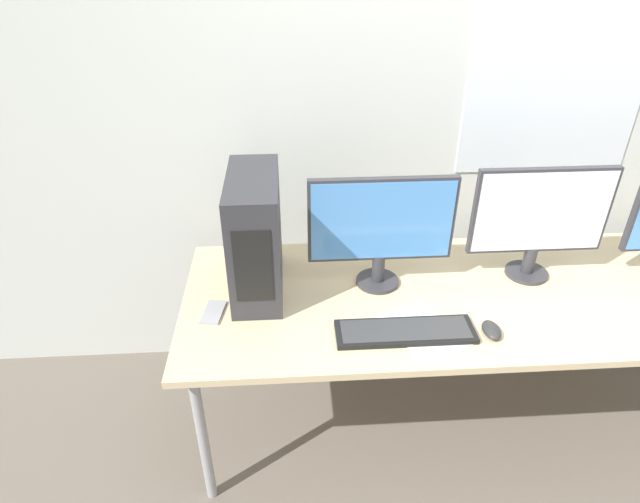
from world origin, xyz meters
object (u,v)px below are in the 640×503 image
keyboard (405,332)px  pc_tower (256,235)px  monitor_main (381,227)px  monitor_right_near (540,218)px  cell_phone (213,312)px  mouse (491,330)px

keyboard → pc_tower: bearing=148.0°
monitor_main → monitor_right_near: bearing=1.9°
pc_tower → keyboard: bearing=-32.0°
monitor_right_near → cell_phone: monitor_right_near is taller
monitor_right_near → keyboard: monitor_right_near is taller
pc_tower → mouse: (0.84, -0.35, -0.22)m
monitor_right_near → mouse: size_ratio=5.13×
monitor_main → keyboard: (0.05, -0.32, -0.25)m
mouse → monitor_main: bearing=136.4°
pc_tower → monitor_right_near: 1.11m
monitor_right_near → monitor_main: bearing=-178.1°
keyboard → monitor_main: bearing=98.6°
cell_phone → pc_tower: bearing=54.1°
monitor_main → cell_phone: size_ratio=3.84×
monitor_main → cell_phone: 0.71m
keyboard → cell_phone: bearing=166.8°
monitor_main → pc_tower: bearing=178.8°
monitor_right_near → cell_phone: 1.32m
monitor_main → keyboard: bearing=-81.4°
cell_phone → keyboard: bearing=-4.3°
mouse → cell_phone: size_ratio=0.72×
keyboard → mouse: mouse is taller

